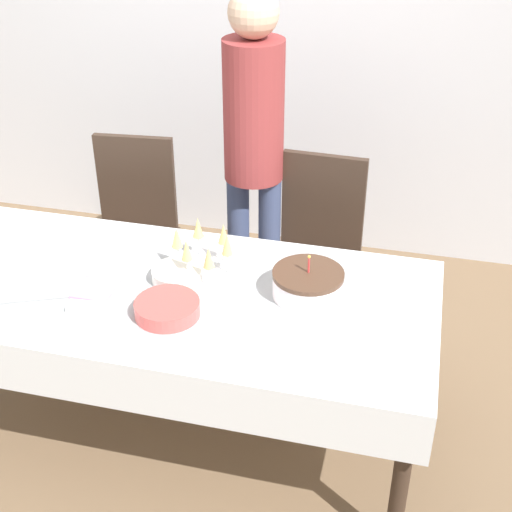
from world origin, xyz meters
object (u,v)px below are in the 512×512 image
(dining_chair_far_right, at_px, (316,247))
(person_standing, at_px, (254,136))
(birthday_cake, at_px, (308,284))
(plate_stack_dessert, at_px, (177,275))
(plate_stack_main, at_px, (167,308))
(champagne_tray, at_px, (205,254))
(dining_chair_far_left, at_px, (133,224))

(dining_chair_far_right, distance_m, person_standing, 0.61)
(birthday_cake, xyz_separation_m, plate_stack_dessert, (-0.52, -0.02, -0.03))
(birthday_cake, bearing_deg, person_standing, 117.61)
(plate_stack_main, bearing_deg, person_standing, 86.33)
(plate_stack_main, distance_m, plate_stack_dessert, 0.23)
(person_standing, bearing_deg, champagne_tray, -91.71)
(birthday_cake, height_order, person_standing, person_standing)
(champagne_tray, height_order, person_standing, person_standing)
(champagne_tray, bearing_deg, dining_chair_far_right, 60.41)
(plate_stack_main, xyz_separation_m, plate_stack_dessert, (-0.04, 0.23, -0.00))
(dining_chair_far_left, height_order, birthday_cake, dining_chair_far_left)
(dining_chair_far_right, height_order, birthday_cake, dining_chair_far_right)
(birthday_cake, bearing_deg, dining_chair_far_left, 145.68)
(dining_chair_far_left, xyz_separation_m, birthday_cake, (1.02, -0.69, 0.25))
(person_standing, bearing_deg, plate_stack_dessert, -97.77)
(dining_chair_far_right, distance_m, champagne_tray, 0.76)
(dining_chair_far_right, bearing_deg, person_standing, 165.38)
(plate_stack_dessert, distance_m, person_standing, 0.85)
(birthday_cake, distance_m, plate_stack_dessert, 0.52)
(dining_chair_far_right, xyz_separation_m, plate_stack_dessert, (-0.44, -0.71, 0.22))
(plate_stack_dessert, bearing_deg, champagne_tray, 46.60)
(birthday_cake, relative_size, person_standing, 0.16)
(dining_chair_far_left, xyz_separation_m, plate_stack_dessert, (0.50, -0.71, 0.22))
(dining_chair_far_left, relative_size, dining_chair_far_right, 1.00)
(birthday_cake, relative_size, plate_stack_main, 1.14)
(dining_chair_far_left, bearing_deg, dining_chair_far_right, 0.02)
(birthday_cake, distance_m, plate_stack_main, 0.54)
(birthday_cake, distance_m, champagne_tray, 0.44)
(dining_chair_far_left, bearing_deg, plate_stack_dessert, -55.07)
(champagne_tray, bearing_deg, plate_stack_main, -97.95)
(champagne_tray, xyz_separation_m, person_standing, (0.02, 0.71, 0.23))
(champagne_tray, height_order, plate_stack_main, champagne_tray)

